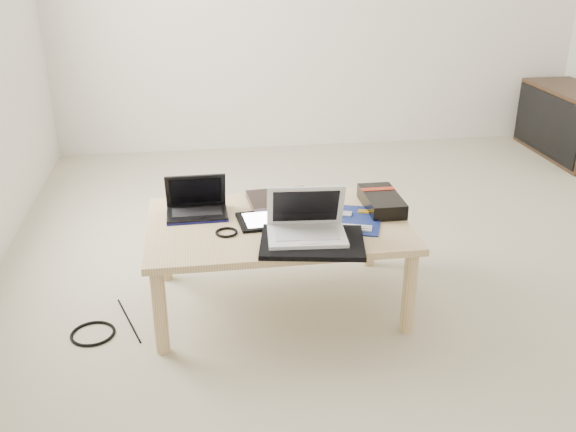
{
  "coord_description": "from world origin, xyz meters",
  "views": [
    {
      "loc": [
        -0.99,
        -2.81,
        1.51
      ],
      "look_at": [
        -0.61,
        -0.34,
        0.42
      ],
      "focal_mm": 40.0,
      "sensor_mm": 36.0,
      "label": 1
    }
  ],
  "objects": [
    {
      "name": "ground",
      "position": [
        0.0,
        0.0,
        0.0
      ],
      "size": [
        4.0,
        4.0,
        0.0
      ],
      "primitive_type": "plane",
      "color": "beige",
      "rests_on": "ground"
    },
    {
      "name": "coffee_table",
      "position": [
        -0.66,
        -0.34,
        0.35
      ],
      "size": [
        1.1,
        0.7,
        0.4
      ],
      "color": "#D7B681",
      "rests_on": "ground"
    },
    {
      "name": "media_cabinet",
      "position": [
        1.77,
        1.45,
        0.25
      ],
      "size": [
        0.41,
        0.9,
        0.5
      ],
      "color": "#3D2B19",
      "rests_on": "ground"
    },
    {
      "name": "book",
      "position": [
        -0.62,
        -0.13,
        0.41
      ],
      "size": [
        0.3,
        0.26,
        0.03
      ],
      "color": "black",
      "rests_on": "coffee_table"
    },
    {
      "name": "netbook",
      "position": [
        -1.0,
        -0.2,
        0.44
      ],
      "size": [
        0.26,
        0.19,
        0.18
      ],
      "color": "black",
      "rests_on": "coffee_table"
    },
    {
      "name": "tablet",
      "position": [
        -0.69,
        -0.33,
        0.41
      ],
      "size": [
        0.28,
        0.22,
        0.01
      ],
      "color": "black",
      "rests_on": "coffee_table"
    },
    {
      "name": "remote",
      "position": [
        -0.51,
        -0.23,
        0.41
      ],
      "size": [
        0.14,
        0.24,
        0.02
      ],
      "color": "#B9B9BE",
      "rests_on": "coffee_table"
    },
    {
      "name": "neoprene_sleeve",
      "position": [
        -0.55,
        -0.57,
        0.41
      ],
      "size": [
        0.45,
        0.36,
        0.02
      ],
      "primitive_type": "cube",
      "rotation": [
        0.0,
        0.0,
        -0.18
      ],
      "color": "black",
      "rests_on": "coffee_table"
    },
    {
      "name": "white_laptop",
      "position": [
        -0.57,
        -0.53,
        0.46
      ],
      "size": [
        0.32,
        0.24,
        0.21
      ],
      "color": "white",
      "rests_on": "neoprene_sleeve"
    },
    {
      "name": "motherboard",
      "position": [
        -0.34,
        -0.37,
        0.4
      ],
      "size": [
        0.33,
        0.37,
        0.01
      ],
      "color": "#0C0F4D",
      "rests_on": "coffee_table"
    },
    {
      "name": "gpu_box",
      "position": [
        -0.18,
        -0.25,
        0.43
      ],
      "size": [
        0.15,
        0.3,
        0.07
      ],
      "color": "black",
      "rests_on": "coffee_table"
    },
    {
      "name": "cable_coil",
      "position": [
        -0.88,
        -0.42,
        0.41
      ],
      "size": [
        0.12,
        0.12,
        0.01
      ],
      "primitive_type": "torus",
      "rotation": [
        0.0,
        0.0,
        -0.36
      ],
      "color": "black",
      "rests_on": "coffee_table"
    },
    {
      "name": "floor_cable_coil",
      "position": [
        -1.45,
        -0.48,
        0.01
      ],
      "size": [
        0.2,
        0.2,
        0.01
      ],
      "primitive_type": "torus",
      "rotation": [
        0.0,
        0.0,
        -0.11
      ],
      "color": "black",
      "rests_on": "ground"
    },
    {
      "name": "floor_cable_trail",
      "position": [
        -1.31,
        -0.39,
        0.0
      ],
      "size": [
        0.13,
        0.36,
        0.01
      ],
      "primitive_type": "cylinder",
      "rotation": [
        1.57,
        0.0,
        0.33
      ],
      "color": "black",
      "rests_on": "ground"
    }
  ]
}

